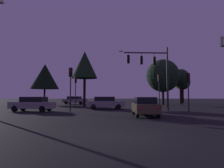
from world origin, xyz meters
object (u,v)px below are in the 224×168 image
tree_center_horizon (163,76)px  tree_right_cluster (45,76)px  traffic_light_median (188,84)px  traffic_light_corner_left (70,81)px  car_nearside_lane (145,106)px  traffic_signal_mast_arm (152,67)px  car_crossing_left (105,103)px  tree_lot_edge (85,65)px  tree_left_far (181,78)px  car_far_lane (75,100)px  tree_behind_sign (182,83)px  traffic_light_far_side (76,85)px  traffic_light_corner_right (159,84)px  car_crossing_right (33,104)px

tree_center_horizon → tree_right_cluster: (-22.04, 2.64, 0.17)m
traffic_light_median → tree_right_cluster: tree_right_cluster is taller
tree_center_horizon → tree_right_cluster: size_ratio=1.04×
traffic_light_corner_left → car_nearside_lane: bearing=-27.0°
traffic_signal_mast_arm → tree_center_horizon: (4.44, 13.44, 0.40)m
traffic_signal_mast_arm → tree_right_cluster: tree_right_cluster is taller
car_crossing_left → traffic_light_median: bearing=-25.6°
tree_lot_edge → tree_left_far: bearing=26.6°
car_far_lane → tree_behind_sign: tree_behind_sign is taller
traffic_light_far_side → traffic_signal_mast_arm: bearing=-26.5°
traffic_light_corner_right → tree_lot_edge: 11.65m
traffic_light_far_side → tree_behind_sign: bearing=42.3°
car_nearside_lane → traffic_light_corner_right: bearing=71.0°
car_far_lane → tree_behind_sign: bearing=16.3°
traffic_light_far_side → tree_right_cluster: size_ratio=0.55×
traffic_signal_mast_arm → car_nearside_lane: 6.84m
traffic_signal_mast_arm → tree_right_cluster: size_ratio=0.89×
traffic_signal_mast_arm → tree_left_far: 19.65m
traffic_light_far_side → car_crossing_left: size_ratio=0.91×
traffic_light_far_side → tree_right_cluster: tree_right_cluster is taller
tree_right_cluster → tree_lot_edge: (8.86, -7.47, 1.03)m
traffic_light_corner_right → traffic_light_corner_left: bearing=-146.8°
traffic_light_corner_left → traffic_light_corner_right: size_ratio=0.99×
tree_right_cluster → car_crossing_right: bearing=-73.6°
car_crossing_right → car_nearside_lane: bearing=-21.5°
tree_left_far → traffic_light_corner_right: bearing=-119.6°
car_crossing_left → tree_right_cluster: 18.74m
traffic_signal_mast_arm → traffic_light_far_side: 10.56m
traffic_signal_mast_arm → car_far_lane: (-11.85, 16.69, -3.99)m
car_crossing_right → tree_behind_sign: tree_behind_sign is taller
car_far_lane → tree_behind_sign: (23.24, 6.80, 3.86)m
car_crossing_left → car_crossing_right: size_ratio=1.02×
tree_left_far → tree_center_horizon: bearing=-138.2°
traffic_light_far_side → car_crossing_right: 6.88m
traffic_light_corner_right → traffic_light_far_side: bearing=-178.5°
traffic_light_far_side → tree_behind_sign: (20.71, 18.85, 1.65)m
tree_center_horizon → tree_lot_edge: 14.09m
traffic_light_median → car_crossing_right: bearing=178.6°
traffic_light_corner_right → tree_center_horizon: bearing=73.0°
car_crossing_left → tree_behind_sign: 26.90m
traffic_signal_mast_arm → traffic_light_corner_left: bearing=-167.9°
traffic_signal_mast_arm → traffic_light_median: (3.33, -1.39, -2.00)m
traffic_light_median → car_nearside_lane: (-5.02, -3.90, -1.99)m
car_crossing_right → car_far_lane: (0.72, 17.69, 0.00)m
car_crossing_right → tree_left_far: tree_left_far is taller
traffic_light_corner_right → tree_lot_edge: size_ratio=0.52×
tree_center_horizon → traffic_light_corner_right: bearing=-107.0°
traffic_light_median → car_crossing_left: bearing=154.4°
traffic_light_corner_right → tree_behind_sign: size_ratio=0.69×
traffic_light_corner_left → traffic_light_corner_right: (10.35, 6.77, 0.02)m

